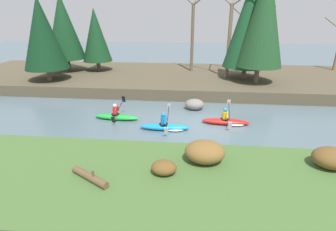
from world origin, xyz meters
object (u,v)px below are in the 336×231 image
(boulder_midstream, at_px, (194,104))
(kayaker_middle, at_px, (167,127))
(driftwood_log, at_px, (90,177))
(kayaker_trailing, at_px, (117,116))
(kayaker_lead, at_px, (227,121))

(boulder_midstream, bearing_deg, kayaker_middle, -113.48)
(boulder_midstream, relative_size, driftwood_log, 0.84)
(kayaker_trailing, height_order, boulder_midstream, kayaker_trailing)
(kayaker_trailing, height_order, driftwood_log, driftwood_log)
(kayaker_lead, height_order, kayaker_middle, same)
(kayaker_trailing, bearing_deg, kayaker_lead, 3.14)
(kayaker_lead, xyz_separation_m, kayaker_trailing, (-6.54, 0.10, 0.02))
(driftwood_log, bearing_deg, kayaker_middle, 104.15)
(kayaker_trailing, distance_m, boulder_midstream, 5.16)
(kayaker_middle, xyz_separation_m, driftwood_log, (-1.88, -6.12, 0.82))
(kayaker_middle, height_order, kayaker_trailing, same)
(kayaker_middle, bearing_deg, kayaker_lead, 16.54)
(boulder_midstream, bearing_deg, kayaker_lead, -51.14)
(kayaker_middle, bearing_deg, boulder_midstream, 65.26)
(kayaker_lead, relative_size, boulder_midstream, 2.21)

